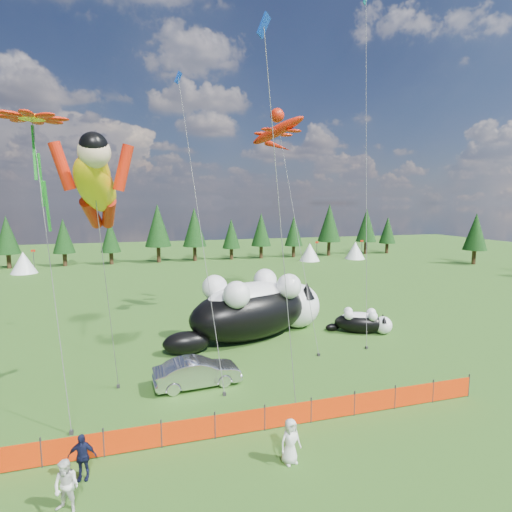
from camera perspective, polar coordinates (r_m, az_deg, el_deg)
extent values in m
plane|color=#0D3609|center=(19.68, -4.52, -19.65)|extent=(160.00, 160.00, 0.00)
cylinder|color=#262626|center=(16.84, -28.34, -23.47)|extent=(0.06, 0.06, 1.10)
cylinder|color=#262626|center=(16.55, -20.93, -23.64)|extent=(0.06, 0.06, 1.10)
cylinder|color=#262626|center=(16.48, -13.36, -23.45)|extent=(0.06, 0.06, 1.10)
cylinder|color=#262626|center=(16.67, -5.89, -22.91)|extent=(0.06, 0.06, 1.10)
cylinder|color=#262626|center=(17.08, 1.24, -22.05)|extent=(0.06, 0.06, 1.10)
cylinder|color=#262626|center=(17.71, 7.86, -20.97)|extent=(0.06, 0.06, 1.10)
cylinder|color=#262626|center=(18.54, 13.87, -19.75)|extent=(0.06, 0.06, 1.10)
cylinder|color=#262626|center=(19.54, 19.23, -18.48)|extent=(0.06, 0.06, 1.10)
cylinder|color=#262626|center=(20.68, 23.96, -17.21)|extent=(0.06, 0.06, 1.10)
cylinder|color=#262626|center=(21.95, 28.11, -15.98)|extent=(0.06, 0.06, 1.10)
cube|color=#F53105|center=(17.11, -31.90, -23.40)|extent=(2.00, 0.04, 0.90)
cube|color=#F53105|center=(16.69, -24.66, -23.74)|extent=(2.00, 0.04, 0.90)
cube|color=#F53105|center=(16.51, -17.15, -23.74)|extent=(2.00, 0.04, 0.90)
cube|color=#F53105|center=(16.57, -9.60, -23.37)|extent=(2.00, 0.04, 0.90)
cube|color=#F53105|center=(16.87, -2.27, -22.66)|extent=(2.00, 0.04, 0.90)
cube|color=#F53105|center=(17.39, 4.62, -21.68)|extent=(2.00, 0.04, 0.90)
cube|color=#F53105|center=(18.13, 10.94, -20.51)|extent=(2.00, 0.04, 0.90)
cube|color=#F53105|center=(19.04, 16.62, -19.25)|extent=(2.00, 0.04, 0.90)
cube|color=#F53105|center=(20.11, 21.66, -17.97)|extent=(2.00, 0.04, 0.90)
cube|color=#F53105|center=(21.32, 26.09, -16.71)|extent=(2.00, 0.04, 0.90)
ellipsoid|color=black|center=(26.81, -0.73, -8.01)|extent=(9.87, 7.04, 3.59)
ellipsoid|color=white|center=(26.58, -0.73, -6.15)|extent=(7.40, 5.16, 2.19)
sphere|color=white|center=(29.43, 5.95, -7.04)|extent=(3.19, 3.19, 3.19)
sphere|color=#EB5B77|center=(30.34, 7.85, -6.62)|extent=(0.45, 0.45, 0.45)
ellipsoid|color=black|center=(24.78, -9.94, -12.11)|extent=(3.10, 2.28, 1.40)
cone|color=black|center=(28.45, 7.29, -4.92)|extent=(1.12, 1.12, 1.12)
cone|color=black|center=(29.83, 4.73, -4.30)|extent=(1.12, 1.12, 1.12)
sphere|color=white|center=(28.71, 1.30, -3.49)|extent=(1.68, 1.68, 1.68)
sphere|color=white|center=(26.76, 4.72, -4.33)|extent=(1.68, 1.68, 1.68)
sphere|color=white|center=(26.40, -5.92, -4.51)|extent=(1.68, 1.68, 1.68)
sphere|color=white|center=(24.25, -2.77, -5.55)|extent=(1.68, 1.68, 1.68)
ellipsoid|color=black|center=(29.18, 14.55, -9.23)|extent=(3.78, 2.98, 1.37)
ellipsoid|color=white|center=(29.09, 14.58, -8.58)|extent=(2.83, 2.19, 0.84)
sphere|color=white|center=(29.36, 17.71, -9.40)|extent=(1.22, 1.22, 1.22)
sphere|color=#EB5B77|center=(29.43, 18.72, -9.40)|extent=(0.17, 0.17, 0.17)
ellipsoid|color=black|center=(29.23, 10.89, -9.95)|extent=(1.19, 0.96, 0.53)
cone|color=black|center=(28.88, 17.84, -8.68)|extent=(0.43, 0.43, 0.43)
cone|color=black|center=(29.58, 17.66, -8.29)|extent=(0.43, 0.43, 0.43)
sphere|color=white|center=(29.55, 16.17, -7.77)|extent=(0.64, 0.64, 0.64)
sphere|color=white|center=(28.60, 16.36, -8.28)|extent=(0.64, 0.64, 0.64)
sphere|color=white|center=(29.43, 13.04, -7.72)|extent=(0.64, 0.64, 0.64)
sphere|color=white|center=(28.48, 13.12, -8.24)|extent=(0.64, 0.64, 0.64)
imported|color=silver|center=(20.72, -8.39, -16.11)|extent=(4.35, 1.81, 1.40)
imported|color=white|center=(14.51, -25.47, -27.58)|extent=(0.90, 0.76, 1.60)
imported|color=#131734|center=(15.63, -23.59, -24.79)|extent=(0.98, 0.62, 1.56)
imported|color=white|center=(15.28, 4.93, -24.87)|extent=(0.87, 0.65, 1.60)
cylinder|color=#595959|center=(18.77, -20.34, -5.51)|extent=(0.03, 0.03, 9.92)
cube|color=#262626|center=(21.65, -19.08, -17.17)|extent=(0.15, 0.15, 0.16)
cylinder|color=#595959|center=(27.28, 5.65, 4.02)|extent=(0.03, 0.03, 17.01)
cube|color=#262626|center=(24.62, 8.92, -13.75)|extent=(0.15, 0.15, 0.16)
cylinder|color=#595959|center=(18.32, -27.27, -1.49)|extent=(0.03, 0.03, 13.01)
cube|color=#262626|center=(18.55, -24.87, -21.89)|extent=(0.15, 0.15, 0.16)
cube|color=#198E21|center=(20.02, -28.89, 9.48)|extent=(0.21, 0.21, 4.60)
cylinder|color=#595959|center=(21.38, -8.18, 5.44)|extent=(0.03, 0.03, 17.80)
cube|color=#262626|center=(19.92, -4.54, -19.04)|extent=(0.15, 0.15, 0.16)
cylinder|color=#595959|center=(28.26, 15.48, 12.94)|extent=(0.03, 0.03, 24.19)
cube|color=#262626|center=(26.35, 15.51, -12.49)|extent=(0.15, 0.15, 0.16)
cylinder|color=#595959|center=(16.01, 3.60, 3.62)|extent=(0.03, 0.03, 15.56)
cube|color=#262626|center=(18.25, 5.80, -21.70)|extent=(0.15, 0.15, 0.16)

